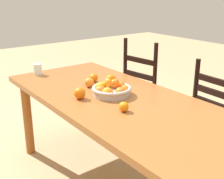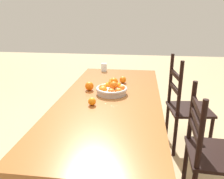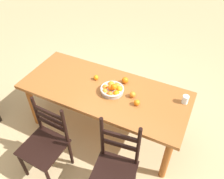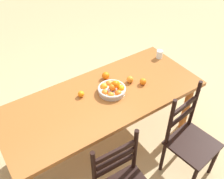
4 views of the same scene
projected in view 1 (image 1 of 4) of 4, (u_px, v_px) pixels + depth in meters
The scene contains 9 objects.
dining_table at pixel (121, 111), 2.04m from camera, with size 2.02×0.85×0.72m.
chair_near_window at pixel (148, 95), 2.89m from camera, with size 0.46×0.46×1.00m.
chair_by_cabinet at pixel (224, 121), 2.32m from camera, with size 0.45×0.45×0.93m.
fruit_bowl at pixel (112, 89), 2.08m from camera, with size 0.28×0.28×0.14m.
orange_loose_0 at pixel (80, 93), 2.01m from camera, with size 0.08×0.08×0.08m, color orange.
orange_loose_1 at pixel (89, 82), 2.25m from camera, with size 0.07×0.07×0.07m, color orange.
orange_loose_2 at pixel (94, 78), 2.37m from camera, with size 0.07×0.07×0.07m, color orange.
orange_loose_3 at pixel (124, 107), 1.80m from camera, with size 0.06×0.06×0.06m, color orange.
drinking_glass at pixel (38, 69), 2.57m from camera, with size 0.07×0.07×0.09m, color silver.
Camera 1 is at (1.46, -1.18, 1.44)m, focal length 47.64 mm.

